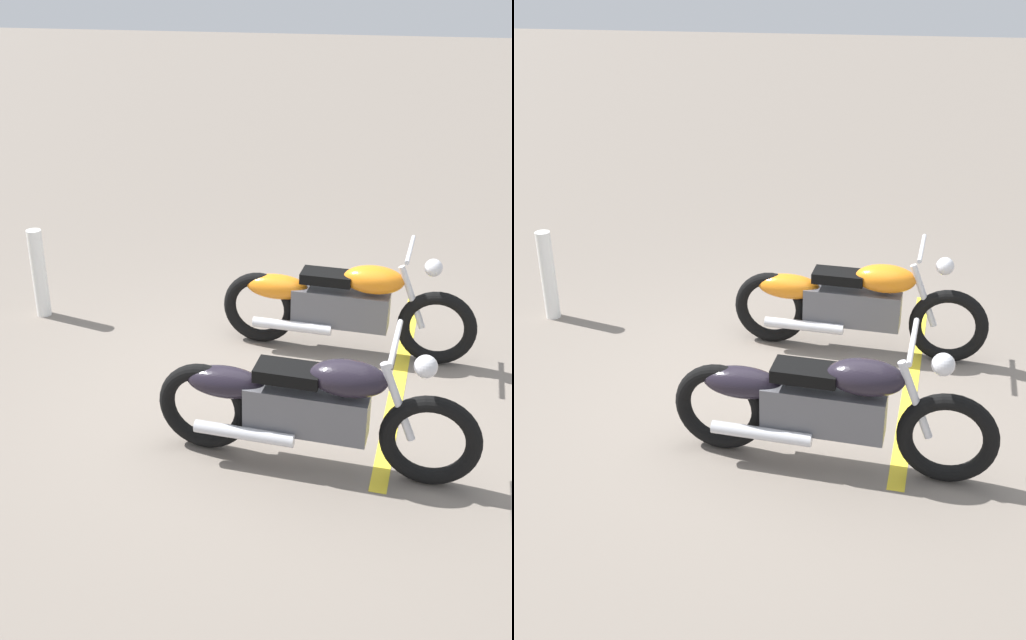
{
  "view_description": "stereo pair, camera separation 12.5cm",
  "coord_description": "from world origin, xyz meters",
  "views": [
    {
      "loc": [
        -0.88,
        5.12,
        3.2
      ],
      "look_at": [
        0.23,
        0.0,
        0.65
      ],
      "focal_mm": 42.32,
      "sensor_mm": 36.0,
      "label": 1
    },
    {
      "loc": [
        -0.76,
        5.14,
        3.2
      ],
      "look_at": [
        0.23,
        0.0,
        0.65
      ],
      "focal_mm": 42.32,
      "sensor_mm": 36.0,
      "label": 2
    }
  ],
  "objects": [
    {
      "name": "bollard_post",
      "position": [
        2.58,
        -0.98,
        0.44
      ],
      "size": [
        0.14,
        0.14,
        0.87
      ],
      "primitive_type": "cylinder",
      "color": "white",
      "rests_on": "ground"
    },
    {
      "name": "motorcycle_bright_foreground",
      "position": [
        -0.33,
        -0.85,
        0.46
      ],
      "size": [
        2.23,
        0.62,
        1.04
      ],
      "rotation": [
        0.0,
        0.0,
        3.09
      ],
      "color": "black",
      "rests_on": "ground"
    },
    {
      "name": "motorcycle_dark_foreground",
      "position": [
        -0.29,
        0.85,
        0.46
      ],
      "size": [
        2.23,
        0.62,
        1.04
      ],
      "rotation": [
        0.0,
        0.0,
        3.09
      ],
      "color": "black",
      "rests_on": "ground"
    },
    {
      "name": "parking_stripe_near",
      "position": [
        -0.9,
        -0.52,
        0.0
      ],
      "size": [
        0.27,
        3.2,
        0.01
      ],
      "primitive_type": "cube",
      "rotation": [
        0.0,
        0.0,
        1.52
      ],
      "color": "yellow",
      "rests_on": "ground"
    },
    {
      "name": "ground_plane",
      "position": [
        0.0,
        0.0,
        0.0
      ],
      "size": [
        60.0,
        60.0,
        0.0
      ],
      "primitive_type": "plane",
      "color": "slate"
    }
  ]
}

